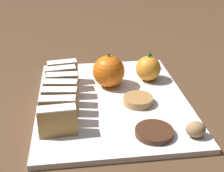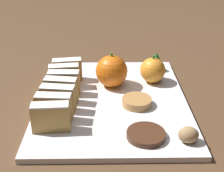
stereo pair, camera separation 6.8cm
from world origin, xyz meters
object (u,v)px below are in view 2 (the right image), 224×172
(orange_near, at_px, (111,71))
(walnut, at_px, (188,135))
(chocolate_cookie, at_px, (146,135))
(orange_far, at_px, (153,70))

(orange_near, distance_m, walnut, 0.26)
(walnut, bearing_deg, chocolate_cookie, 168.84)
(orange_near, bearing_deg, walnut, -58.63)
(orange_far, bearing_deg, orange_near, -169.42)
(orange_far, relative_size, chocolate_cookie, 0.97)
(chocolate_cookie, bearing_deg, orange_far, 79.91)
(orange_near, xyz_separation_m, orange_far, (0.10, 0.02, -0.01))
(chocolate_cookie, bearing_deg, orange_near, 106.69)
(orange_far, relative_size, walnut, 1.91)
(orange_near, xyz_separation_m, chocolate_cookie, (0.06, -0.21, -0.03))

